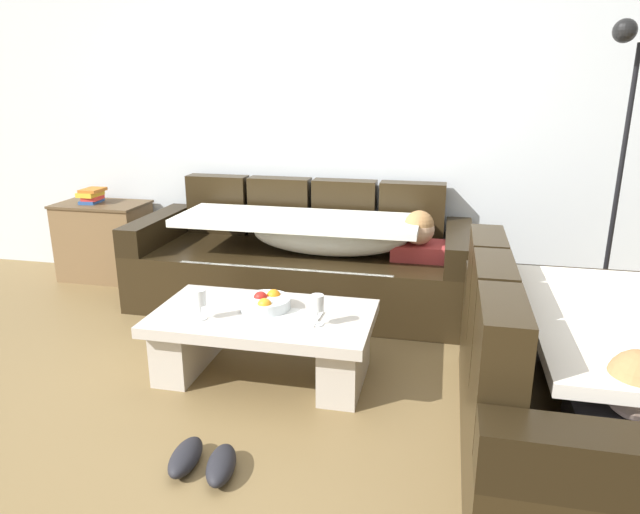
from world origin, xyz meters
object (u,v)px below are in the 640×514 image
couch_near_window (572,390)px  wine_glass_near_left (200,299)px  coffee_table (263,337)px  floor_lamp (615,160)px  couch_along_wall (306,261)px  fruit_bowl (265,303)px  pair_of_shoes (203,461)px  side_cabinet (105,241)px  book_stack_on_cabinet (92,195)px  open_magazine (294,317)px  wine_glass_near_right (317,304)px

couch_near_window → wine_glass_near_left: size_ratio=10.44×
coffee_table → floor_lamp: (1.98, 1.22, 0.88)m
couch_near_window → floor_lamp: 1.88m
couch_along_wall → fruit_bowl: bearing=-88.2°
floor_lamp → pair_of_shoes: floor_lamp is taller
side_cabinet → pair_of_shoes: (1.82, -2.20, -0.28)m
couch_near_window → book_stack_on_cabinet: size_ratio=7.85×
coffee_table → open_magazine: open_magazine is taller
book_stack_on_cabinet → pair_of_shoes: (1.90, -2.19, -0.66)m
coffee_table → fruit_bowl: fruit_bowl is taller
couch_along_wall → wine_glass_near_right: bearing=-73.4°
wine_glass_near_right → side_cabinet: size_ratio=0.23×
couch_near_window → floor_lamp: (0.46, 1.65, 0.78)m
floor_lamp → coffee_table: bearing=-148.3°
couch_near_window → coffee_table: (-1.52, 0.43, -0.10)m
couch_along_wall → open_magazine: 1.17m
coffee_table → wine_glass_near_left: (-0.29, -0.15, 0.26)m
fruit_bowl → side_cabinet: size_ratio=0.39×
open_magazine → couch_along_wall: bearing=102.6°
wine_glass_near_left → couch_along_wall: bearing=78.3°
couch_near_window → wine_glass_near_right: 1.24m
wine_glass_near_right → book_stack_on_cabinet: (-2.22, 1.44, 0.21)m
couch_along_wall → side_cabinet: bearing=172.8°
coffee_table → wine_glass_near_left: bearing=-152.8°
wine_glass_near_left → side_cabinet: 2.15m
side_cabinet → coffee_table: bearing=-36.5°
wine_glass_near_left → book_stack_on_cabinet: book_stack_on_cabinet is taller
wine_glass_near_left → wine_glass_near_right: (0.62, 0.06, 0.00)m
couch_along_wall → wine_glass_near_left: (-0.26, -1.27, 0.17)m
couch_near_window → book_stack_on_cabinet: (-3.41, 1.77, 0.37)m
pair_of_shoes → couch_along_wall: bearing=91.0°
couch_along_wall → wine_glass_near_right: size_ratio=14.55×
fruit_bowl → floor_lamp: (1.98, 1.18, 0.70)m
couch_along_wall → couch_near_window: 2.19m
open_magazine → couch_near_window: bearing=-14.9°
wine_glass_near_right → coffee_table: bearing=164.1°
couch_along_wall → couch_near_window: (1.55, -1.55, 0.00)m
coffee_table → wine_glass_near_right: (0.33, -0.09, 0.26)m
couch_along_wall → open_magazine: couch_along_wall is taller
couch_along_wall → open_magazine: size_ratio=8.63×
open_magazine → book_stack_on_cabinet: size_ratio=1.27×
book_stack_on_cabinet → pair_of_shoes: book_stack_on_cabinet is taller
couch_near_window → fruit_bowl: couch_near_window is taller
coffee_table → side_cabinet: bearing=143.5°
fruit_bowl → pair_of_shoes: 0.97m
wine_glass_near_left → book_stack_on_cabinet: 2.20m
fruit_bowl → book_stack_on_cabinet: size_ratio=1.27×
coffee_table → wine_glass_near_left: wine_glass_near_left is taller
side_cabinet → book_stack_on_cabinet: size_ratio=3.26×
couch_near_window → book_stack_on_cabinet: bearing=62.6°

